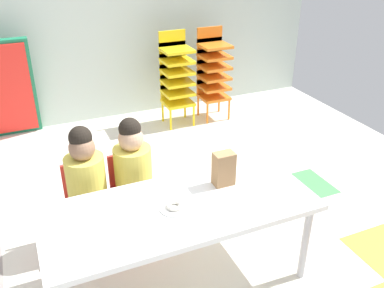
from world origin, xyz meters
name	(u,v)px	position (x,y,z in m)	size (l,w,h in m)	color
ground_plane	(162,225)	(0.00, 0.00, -0.01)	(5.51, 4.46, 0.02)	silver
back_wall	(86,4)	(0.00, 2.23, 1.30)	(5.51, 0.10, 2.60)	#B2C1B7
craft_table	(180,213)	(-0.07, -0.59, 0.53)	(1.61, 0.69, 0.58)	white
seated_child_near_camera	(86,177)	(-0.52, -0.01, 0.55)	(0.32, 0.31, 0.92)	red
seated_child_middle_seat	(133,168)	(-0.19, -0.01, 0.55)	(0.32, 0.32, 0.92)	red
kid_chair_yellow_stack	(176,74)	(0.81, 1.71, 0.58)	(0.32, 0.30, 1.04)	yellow
kid_chair_orange_stack	(213,69)	(1.26, 1.71, 0.58)	(0.32, 0.30, 1.04)	orange
paper_bag_brown	(224,169)	(0.27, -0.48, 0.69)	(0.13, 0.09, 0.22)	#9E754C
paper_plate_near_edge	(175,208)	(-0.11, -0.60, 0.58)	(0.18, 0.18, 0.01)	white
donut_powdered_on_plate	(175,206)	(-0.11, -0.60, 0.60)	(0.10, 0.10, 0.03)	white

